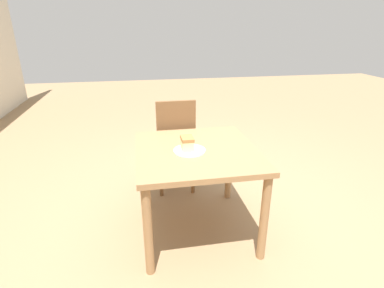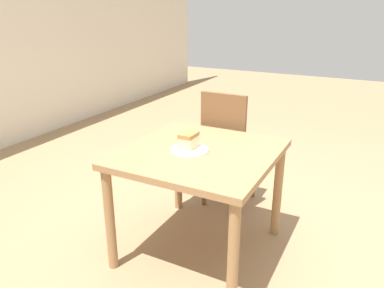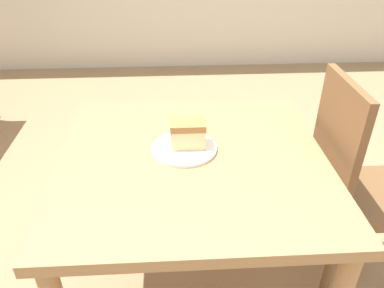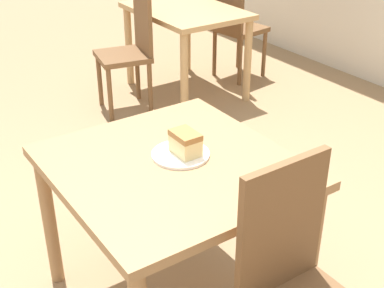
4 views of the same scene
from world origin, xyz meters
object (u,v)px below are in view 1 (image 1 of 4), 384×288
Objects in this scene: dining_table_near at (196,161)px; plate at (189,151)px; chair_near_window at (175,144)px; cake_slice at (187,143)px.

dining_table_near is 3.95× the size of plate.
chair_near_window is 0.71m from cake_slice.
cake_slice is at bearing 102.48° from dining_table_near.
cake_slice is at bearing 90.73° from chair_near_window.
dining_table_near is at bearing 97.08° from chair_near_window.
dining_table_near is at bearing -77.52° from cake_slice.
cake_slice is (0.01, 0.01, 0.05)m from plate.
plate is (-0.67, -0.02, 0.21)m from chair_near_window.
chair_near_window is at bearing 0.73° from cake_slice.
chair_near_window reaches higher than plate.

